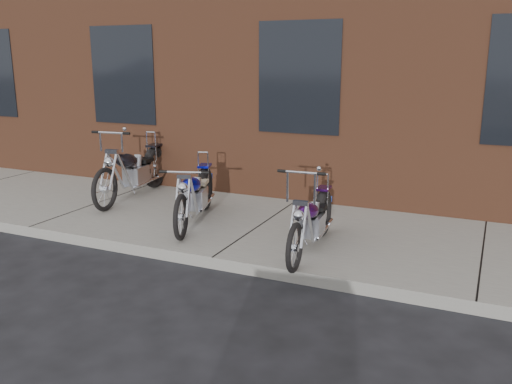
% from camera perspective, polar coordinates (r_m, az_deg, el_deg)
% --- Properties ---
extents(ground, '(120.00, 120.00, 0.00)m').
position_cam_1_polar(ground, '(6.71, -4.64, -8.09)').
color(ground, '#29292E').
rests_on(ground, ground).
extents(sidewalk, '(22.00, 3.00, 0.15)m').
position_cam_1_polar(sidewalk, '(7.95, 0.56, -3.92)').
color(sidewalk, gray).
rests_on(sidewalk, ground).
extents(chopper_purple, '(0.49, 2.01, 1.13)m').
position_cam_1_polar(chopper_purple, '(6.79, 5.86, -3.26)').
color(chopper_purple, black).
rests_on(chopper_purple, sidewalk).
extents(chopper_blue, '(0.80, 2.10, 0.94)m').
position_cam_1_polar(chopper_blue, '(7.98, -6.45, -0.47)').
color(chopper_blue, black).
rests_on(chopper_blue, sidewalk).
extents(chopper_third, '(0.60, 2.42, 1.23)m').
position_cam_1_polar(chopper_third, '(9.60, -12.76, 2.00)').
color(chopper_third, black).
rests_on(chopper_third, sidewalk).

